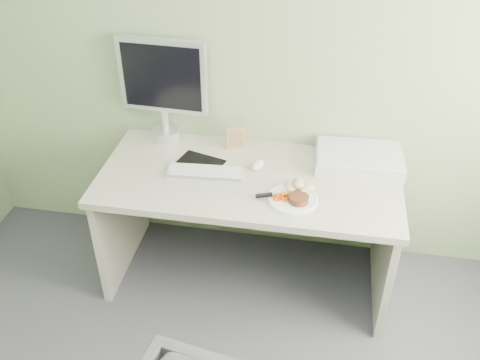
% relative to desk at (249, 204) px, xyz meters
% --- Properties ---
extents(wall_back, '(3.50, 0.00, 3.50)m').
position_rel_desk_xyz_m(wall_back, '(0.00, 0.38, 0.80)').
color(wall_back, gray).
rests_on(wall_back, floor).
extents(desk, '(1.60, 0.75, 0.73)m').
position_rel_desk_xyz_m(desk, '(0.00, 0.00, 0.00)').
color(desk, beige).
rests_on(desk, floor).
extents(plate, '(0.25, 0.25, 0.01)m').
position_rel_desk_xyz_m(plate, '(0.25, -0.17, 0.19)').
color(plate, white).
rests_on(plate, desk).
extents(steak, '(0.12, 0.12, 0.03)m').
position_rel_desk_xyz_m(steak, '(0.28, -0.19, 0.21)').
color(steak, black).
rests_on(steak, plate).
extents(potato_pile, '(0.14, 0.13, 0.07)m').
position_rel_desk_xyz_m(potato_pile, '(0.27, -0.10, 0.23)').
color(potato_pile, tan).
rests_on(potato_pile, plate).
extents(carrot_heap, '(0.07, 0.07, 0.04)m').
position_rel_desk_xyz_m(carrot_heap, '(0.19, -0.18, 0.21)').
color(carrot_heap, '#EC4904').
rests_on(carrot_heap, plate).
extents(steak_knife, '(0.22, 0.09, 0.02)m').
position_rel_desk_xyz_m(steak_knife, '(0.14, -0.17, 0.21)').
color(steak_knife, silver).
rests_on(steak_knife, plate).
extents(mousepad, '(0.30, 0.28, 0.00)m').
position_rel_desk_xyz_m(mousepad, '(-0.29, 0.06, 0.18)').
color(mousepad, black).
rests_on(mousepad, desk).
extents(keyboard, '(0.40, 0.14, 0.02)m').
position_rel_desk_xyz_m(keyboard, '(-0.23, -0.02, 0.20)').
color(keyboard, white).
rests_on(keyboard, desk).
extents(computer_mouse, '(0.08, 0.11, 0.03)m').
position_rel_desk_xyz_m(computer_mouse, '(0.03, 0.09, 0.20)').
color(computer_mouse, white).
rests_on(computer_mouse, desk).
extents(photo_frame, '(0.11, 0.05, 0.13)m').
position_rel_desk_xyz_m(photo_frame, '(-0.12, 0.27, 0.25)').
color(photo_frame, '#9A6E48').
rests_on(photo_frame, desk).
extents(eyedrop_bottle, '(0.03, 0.03, 0.08)m').
position_rel_desk_xyz_m(eyedrop_bottle, '(-0.09, 0.30, 0.22)').
color(eyedrop_bottle, white).
rests_on(eyedrop_bottle, desk).
extents(scanner, '(0.48, 0.33, 0.07)m').
position_rel_desk_xyz_m(scanner, '(0.57, 0.22, 0.22)').
color(scanner, silver).
rests_on(scanner, desk).
extents(monitor, '(0.50, 0.16, 0.60)m').
position_rel_desk_xyz_m(monitor, '(-0.54, 0.32, 0.52)').
color(monitor, silver).
rests_on(monitor, desk).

